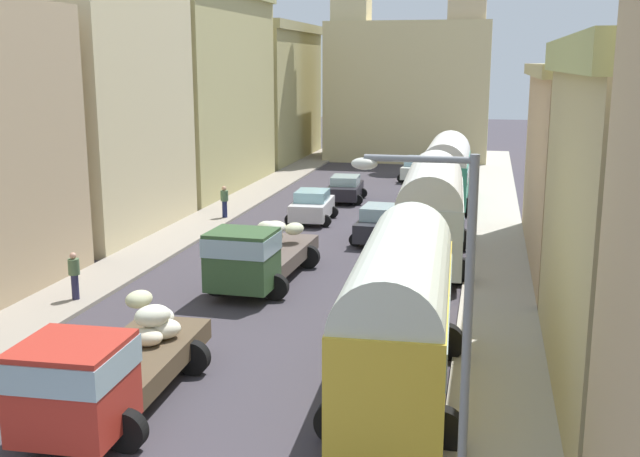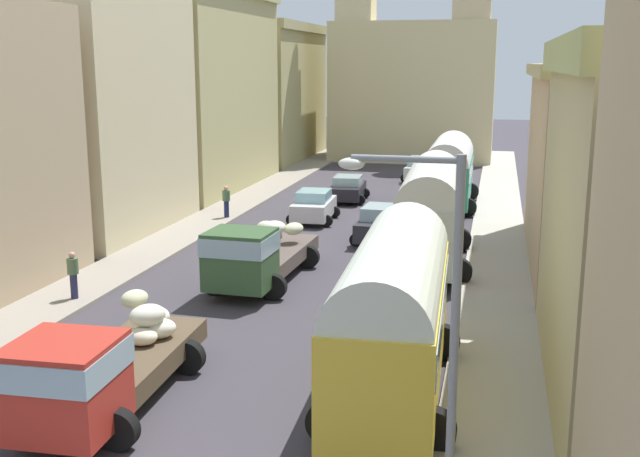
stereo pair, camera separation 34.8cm
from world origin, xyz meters
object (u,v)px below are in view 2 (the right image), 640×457
cargo_truck_1 (256,253)px  car_2 (380,224)px  car_0 (314,206)px  parked_bus_1 (432,209)px  car_3 (421,169)px  streetlamp_near (438,311)px  car_1 (348,188)px  pedestrian_3 (226,201)px  pedestrian_4 (73,274)px  parked_bus_0 (394,307)px  parked_bus_2 (449,169)px  cargo_truck_0 (98,366)px

cargo_truck_1 → car_2: cargo_truck_1 is taller
car_0 → parked_bus_1: bearing=-47.9°
car_3 → streetlamp_near: size_ratio=0.57×
car_1 → pedestrian_3: 8.47m
parked_bus_1 → cargo_truck_1: size_ratio=1.18×
cargo_truck_1 → car_3: (3.24, 26.87, -0.43)m
car_1 → pedestrian_4: 21.79m
car_2 → car_1: bearing=109.0°
parked_bus_0 → car_0: bearing=108.8°
parked_bus_0 → pedestrian_4: bearing=156.6°
pedestrian_4 → parked_bus_2: bearing=61.4°
cargo_truck_0 → streetlamp_near: (7.74, -2.45, 2.71)m
parked_bus_1 → parked_bus_2: parked_bus_1 is taller
cargo_truck_1 → streetlamp_near: streetlamp_near is taller
car_2 → car_3: (-0.04, 18.81, -0.00)m
car_2 → cargo_truck_1: bearing=-112.1°
parked_bus_1 → pedestrian_4: 13.76m
car_2 → streetlamp_near: streetlamp_near is taller
car_3 → pedestrian_4: pedestrian_4 is taller
parked_bus_0 → cargo_truck_1: parked_bus_0 is taller
car_0 → parked_bus_0: bearing=-71.2°
parked_bus_2 → car_2: 9.75m
cargo_truck_1 → car_0: bearing=93.4°
car_1 → cargo_truck_0: bearing=-90.3°
pedestrian_3 → car_1: bearing=53.1°
streetlamp_near → cargo_truck_1: bearing=119.3°
cargo_truck_1 → car_2: 8.71m
car_0 → pedestrian_3: 4.55m
car_0 → car_1: 6.20m
cargo_truck_1 → car_3: cargo_truck_1 is taller
cargo_truck_0 → parked_bus_0: bearing=23.1°
parked_bus_1 → parked_bus_2: (-0.16, 12.93, -0.15)m
car_2 → parked_bus_0: bearing=-80.2°
car_3 → pedestrian_4: 31.29m
parked_bus_2 → car_3: parked_bus_2 is taller
cargo_truck_1 → car_2: (3.27, 8.06, -0.43)m
parked_bus_1 → car_0: size_ratio=2.25×
cargo_truck_0 → pedestrian_3: bearing=102.6°
parked_bus_1 → pedestrian_4: bearing=-146.0°
cargo_truck_1 → car_0: cargo_truck_1 is taller
parked_bus_1 → car_3: (-2.65, 22.40, -1.50)m
car_0 → car_3: size_ratio=1.02×
car_1 → car_3: size_ratio=1.04×
car_1 → car_2: car_2 is taller
car_2 → car_3: bearing=90.1°
parked_bus_1 → parked_bus_2: bearing=90.7°
parked_bus_1 → car_0: parked_bus_1 is taller
parked_bus_0 → car_3: parked_bus_0 is taller
car_2 → streetlamp_near: 22.04m
car_3 → car_2: bearing=-89.9°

